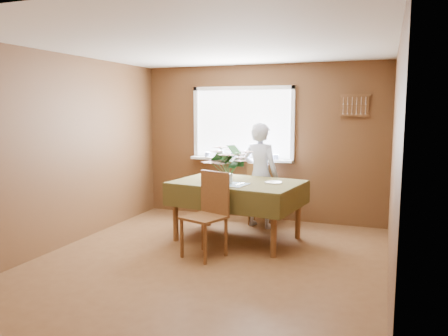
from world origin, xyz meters
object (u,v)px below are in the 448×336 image
at_px(chair_far, 262,191).
at_px(flower_bouquet, 228,161).
at_px(seated_woman, 260,175).
at_px(dining_table, 237,189).
at_px(chair_near, 209,211).

bearing_deg(chair_far, flower_bouquet, 77.63).
relative_size(seated_woman, flower_bouquet, 2.93).
height_order(dining_table, flower_bouquet, flower_bouquet).
height_order(dining_table, seated_woman, seated_woman).
distance_m(dining_table, seated_woman, 0.78).
relative_size(chair_far, seated_woman, 0.61).
relative_size(chair_far, chair_near, 0.94).
xyz_separation_m(dining_table, chair_far, (0.10, 0.88, -0.19)).
relative_size(dining_table, flower_bouquet, 3.34).
height_order(chair_far, flower_bouquet, flower_bouquet).
distance_m(dining_table, chair_far, 0.90).
bearing_deg(seated_woman, dining_table, 95.50).
xyz_separation_m(chair_near, flower_bouquet, (0.07, 0.52, 0.56)).
bearing_deg(dining_table, seated_woman, 90.00).
distance_m(chair_near, flower_bouquet, 0.77).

